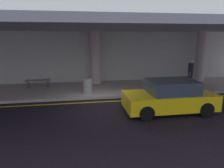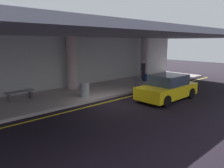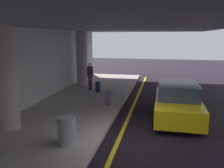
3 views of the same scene
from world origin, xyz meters
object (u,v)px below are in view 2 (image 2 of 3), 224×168
Objects in this scene: support_column_far_left at (72,63)px; traveler_with_luggage at (143,69)px; car_yellow_taxi at (167,88)px; bench_metal at (20,93)px; support_column_left_mid at (144,58)px; trash_bin_steel at (85,90)px; suitcase_upright_primary at (145,77)px; suitcase_upright_secondary at (137,83)px.

support_column_far_left is 6.85m from traveler_with_luggage.
bench_metal is at bearing -41.64° from car_yellow_taxi.
trash_bin_steel is (-8.74, -2.50, -1.40)m from support_column_left_mid.
support_column_far_left is at bearing -67.15° from car_yellow_taxi.
support_column_far_left is 0.89× the size of car_yellow_taxi.
car_yellow_taxi is 5.53m from suitcase_upright_primary.
suitcase_upright_primary is at bearing -138.59° from support_column_left_mid.
suitcase_upright_secondary is at bearing -16.64° from bench_metal.
support_column_left_mid is 0.89× the size of car_yellow_taxi.
traveler_with_luggage reaches higher than bench_metal.
traveler_with_luggage is (-1.28, -0.96, -0.86)m from support_column_left_mid.
car_yellow_taxi is at bearing -44.16° from trash_bin_steel.
suitcase_upright_secondary is 1.06× the size of trash_bin_steel.
suitcase_upright_primary is at bearing -6.13° from bench_metal.
support_column_far_left reaches higher than suitcase_upright_primary.
car_yellow_taxi is 4.56× the size of suitcase_upright_primary.
suitcase_upright_primary is at bearing 10.79° from suitcase_upright_secondary.
support_column_left_mid reaches higher than trash_bin_steel.
support_column_left_mid reaches higher than suitcase_upright_secondary.
support_column_left_mid is at bearing 18.12° from suitcase_upright_secondary.
bench_metal is at bearing -169.87° from suitcase_upright_primary.
trash_bin_steel is (-0.74, -2.50, -1.40)m from support_column_far_left.
trash_bin_steel is (-4.46, 0.28, 0.11)m from suitcase_upright_secondary.
support_column_far_left is at bearing -178.13° from suitcase_upright_primary.
trash_bin_steel is (3.16, -2.00, 0.07)m from bench_metal.
car_yellow_taxi is 6.36m from traveler_with_luggage.
bench_metal is at bearing -177.56° from support_column_left_mid.
suitcase_upright_primary reaches higher than bench_metal.
support_column_left_mid is 2.28× the size of bench_metal.
traveler_with_luggage is at bearing 16.37° from suitcase_upright_secondary.
bench_metal is (-6.73, 5.47, -0.21)m from car_yellow_taxi.
trash_bin_steel is (-6.93, -0.91, 0.11)m from suitcase_upright_primary.
support_column_far_left is 6.57m from suitcase_upright_primary.
support_column_far_left reaches higher than suitcase_upright_secondary.
trash_bin_steel is (-7.46, -1.55, -0.54)m from traveler_with_luggage.
car_yellow_taxi is (-5.16, -5.98, -1.26)m from support_column_left_mid.
support_column_far_left is 6.74m from car_yellow_taxi.
suitcase_upright_primary is (-0.53, -0.63, -0.65)m from traveler_with_luggage.
suitcase_upright_secondary is (-3.01, -1.83, -0.65)m from traveler_with_luggage.
support_column_left_mid is (8.00, 0.00, 0.00)m from support_column_far_left.
suitcase_upright_secondary is 4.47m from trash_bin_steel.
traveler_with_luggage is 1.05× the size of bench_metal.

